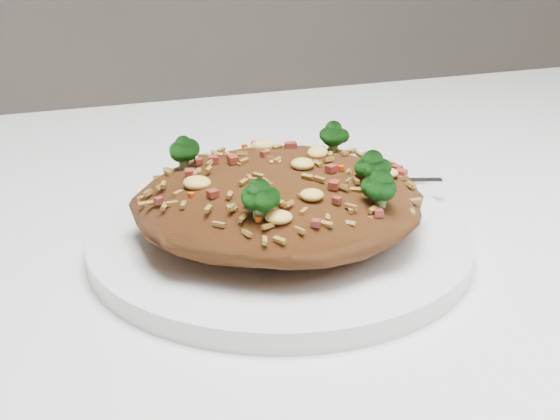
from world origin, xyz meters
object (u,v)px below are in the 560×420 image
object	(u,v)px
dining_table	(265,373)
plate	(280,241)
fried_rice	(281,190)
fork	(346,182)

from	to	relation	value
dining_table	plate	xyz separation A→B (m)	(0.01, 0.01, 0.10)
dining_table	fried_rice	bearing A→B (deg)	22.33
plate	fried_rice	world-z (taller)	fried_rice
plate	fried_rice	size ratio (longest dim) A/B	1.33
fried_rice	fork	xyz separation A→B (m)	(0.07, 0.07, -0.03)
plate	dining_table	bearing A→B (deg)	-155.92
dining_table	plate	bearing A→B (deg)	24.08
fried_rice	plate	bearing A→B (deg)	136.22
plate	fork	bearing A→B (deg)	41.00
plate	fork	size ratio (longest dim) A/B	1.58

